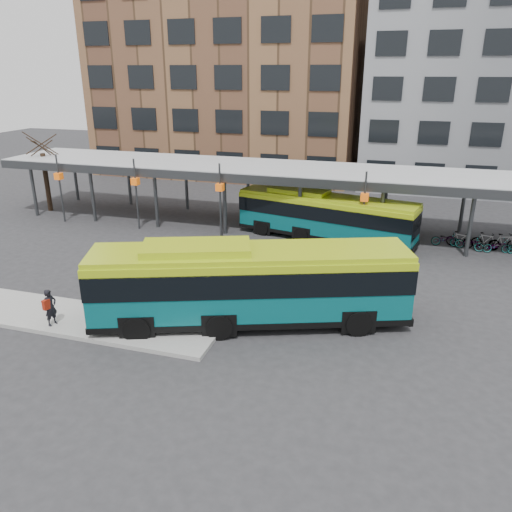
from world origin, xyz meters
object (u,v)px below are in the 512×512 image
at_px(tree, 46,179).
at_px(pedestrian, 50,307).
at_px(bus_front, 249,282).
at_px(bus_rear, 325,215).

height_order(tree, pedestrian, tree).
xyz_separation_m(bus_front, bus_rear, (1.19, 12.14, -0.27)).
bearing_deg(bus_front, tree, 127.22).
height_order(bus_rear, pedestrian, bus_rear).
xyz_separation_m(tree, bus_rear, (21.51, -0.86, -0.80)).
height_order(tree, bus_rear, tree).
relative_size(tree, bus_rear, 0.48).
bearing_deg(pedestrian, tree, 50.49).
distance_m(tree, bus_rear, 21.54).
bearing_deg(tree, pedestrian, -51.71).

